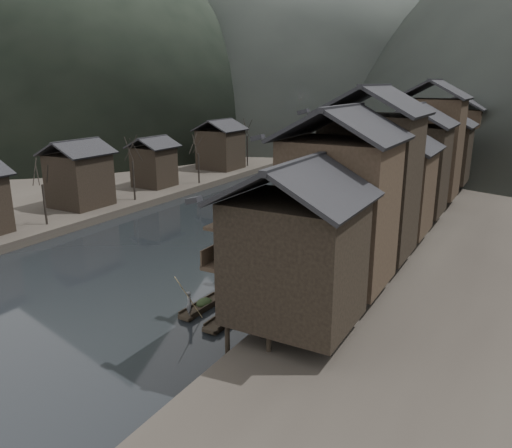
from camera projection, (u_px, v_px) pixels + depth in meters
The scene contains 12 objects.
water at pixel (157, 266), 45.09m from camera, with size 300.00×300.00×0.00m, color black.
left_bank at pixel (152, 165), 94.92m from camera, with size 40.00×200.00×1.20m, color #2D2823.
stilt_houses at pixel (409, 154), 50.73m from camera, with size 9.00×67.60×16.51m.
left_houses at pixel (135, 158), 70.03m from camera, with size 8.10×53.20×8.73m.
bare_trees at pixel (148, 155), 67.15m from camera, with size 3.89×61.25×7.78m.
moored_sampans at pixel (339, 239), 51.93m from camera, with size 3.11×47.06×0.47m.
midriver_boats at pixel (323, 181), 82.57m from camera, with size 6.02×14.97×0.45m.
stone_bridge at pixel (382, 136), 104.03m from camera, with size 40.00×6.00×9.00m.
hero_sampan at pixel (203, 306), 36.52m from camera, with size 1.23×4.86×0.43m.
cargo_heap at pixel (204, 298), 36.56m from camera, with size 1.06×1.39×0.64m, color black.
boatman at pixel (189, 301), 34.75m from camera, with size 0.67×0.44×1.84m, color #4E4F51.
bamboo_pole at pixel (190, 262), 33.85m from camera, with size 0.06×0.06×4.58m, color #8C7A51.
Camera 1 is at (28.53, -32.49, 16.09)m, focal length 35.00 mm.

